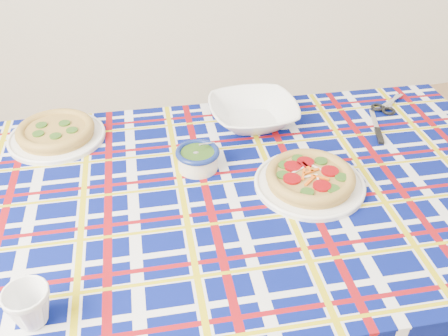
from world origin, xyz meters
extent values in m
cube|color=brown|center=(-0.40, 0.46, 0.66)|extent=(1.51, 1.02, 0.04)
cylinder|color=brown|center=(-1.03, 0.91, 0.32)|extent=(0.05, 0.05, 0.64)
cylinder|color=brown|center=(0.29, 0.80, 0.32)|extent=(0.05, 0.05, 0.64)
imported|color=white|center=(-0.31, 0.77, 0.71)|extent=(0.28, 0.28, 0.06)
imported|color=white|center=(-0.92, 0.19, 0.72)|extent=(0.10, 0.10, 0.08)
camera|label=1|loc=(-0.73, -0.47, 1.46)|focal=40.00mm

